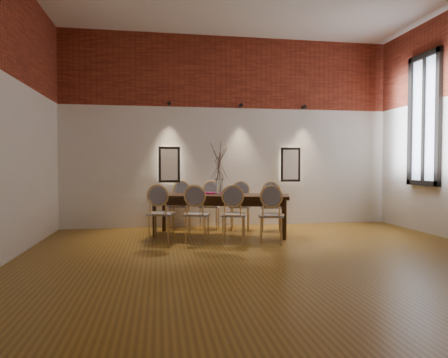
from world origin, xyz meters
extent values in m
cube|color=brown|center=(0.00, 0.00, -0.01)|extent=(7.00, 7.00, 0.02)
cube|color=silver|center=(0.00, 3.55, 2.00)|extent=(7.00, 0.10, 4.00)
cube|color=maroon|center=(0.00, 3.48, 3.25)|extent=(7.00, 0.02, 1.50)
cube|color=#FFEAC6|center=(-1.30, 3.45, 1.30)|extent=(0.36, 0.06, 0.66)
cube|color=#FFEAC6|center=(1.30, 3.45, 1.30)|extent=(0.36, 0.06, 0.66)
cylinder|color=black|center=(-1.30, 3.42, 2.55)|extent=(0.08, 0.10, 0.08)
cylinder|color=black|center=(0.20, 3.42, 2.55)|extent=(0.08, 0.10, 0.08)
cylinder|color=black|center=(1.60, 3.42, 2.55)|extent=(0.08, 0.10, 0.08)
cube|color=silver|center=(3.46, 2.00, 2.15)|extent=(0.02, 0.78, 2.38)
cube|color=black|center=(3.44, 2.00, 2.15)|extent=(0.08, 0.90, 2.50)
cube|color=black|center=(3.44, 2.00, 2.15)|extent=(0.06, 0.06, 2.40)
cube|color=black|center=(-0.40, 2.34, 0.38)|extent=(2.59, 1.44, 0.75)
cylinder|color=silver|center=(-0.43, 2.35, 0.90)|extent=(0.14, 0.14, 0.30)
ellipsoid|color=brown|center=(-0.90, 2.43, 0.84)|extent=(0.24, 0.24, 0.18)
cube|color=#981053|center=(-0.58, 2.57, 0.77)|extent=(0.30, 0.24, 0.03)
camera|label=1|loc=(-1.51, -4.86, 1.29)|focal=32.00mm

